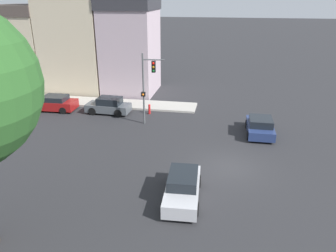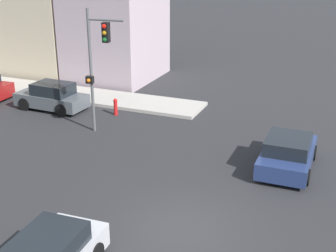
% 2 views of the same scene
% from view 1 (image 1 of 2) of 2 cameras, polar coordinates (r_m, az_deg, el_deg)
% --- Properties ---
extents(ground_plane, '(300.00, 300.00, 0.00)m').
position_cam_1_polar(ground_plane, '(21.23, 10.29, -6.99)').
color(ground_plane, '#28282B').
extents(rowhouse_backdrop, '(6.98, 18.11, 13.04)m').
position_cam_1_polar(rowhouse_backdrop, '(38.57, -15.81, 14.30)').
color(rowhouse_backdrop, '#B29EA8').
rests_on(rowhouse_backdrop, ground_plane).
extents(traffic_signal, '(0.64, 1.89, 5.90)m').
position_cam_1_polar(traffic_signal, '(26.55, -3.52, 8.05)').
color(traffic_signal, '#515456').
rests_on(traffic_signal, ground_plane).
extents(crossing_car_0, '(3.93, 2.06, 1.39)m').
position_cam_1_polar(crossing_car_0, '(26.33, 15.73, -0.07)').
color(crossing_car_0, navy).
rests_on(crossing_car_0, ground_plane).
extents(crossing_car_1, '(4.34, 1.99, 1.46)m').
position_cam_1_polar(crossing_car_1, '(17.58, 2.58, -10.59)').
color(crossing_car_1, '#B7B7BC').
rests_on(crossing_car_1, ground_plane).
extents(parked_car_0, '(1.93, 4.04, 1.50)m').
position_cam_1_polar(parked_car_0, '(30.44, -10.29, 3.48)').
color(parked_car_0, '#4C5156').
rests_on(parked_car_0, ground_plane).
extents(parked_car_1, '(2.14, 4.12, 1.41)m').
position_cam_1_polar(parked_car_1, '(32.59, -19.16, 3.77)').
color(parked_car_1, maroon).
rests_on(parked_car_1, ground_plane).
extents(parked_car_2, '(1.97, 4.44, 1.45)m').
position_cam_1_polar(parked_car_2, '(35.39, -26.14, 4.13)').
color(parked_car_2, '#4C5156').
rests_on(parked_car_2, ground_plane).
extents(fire_hydrant, '(0.22, 0.22, 0.92)m').
position_cam_1_polar(fire_hydrant, '(29.89, -3.26, 3.03)').
color(fire_hydrant, red).
rests_on(fire_hydrant, ground_plane).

